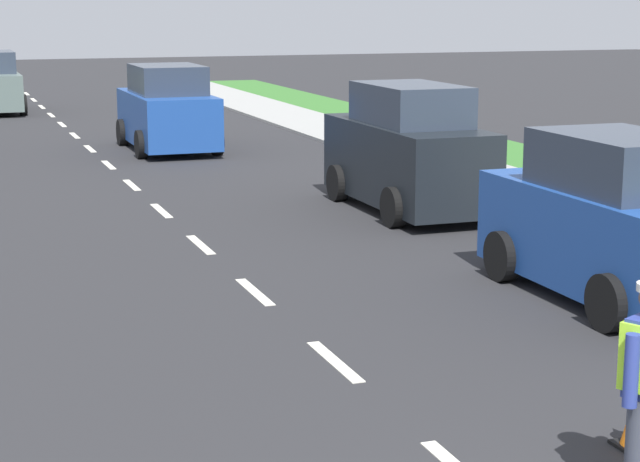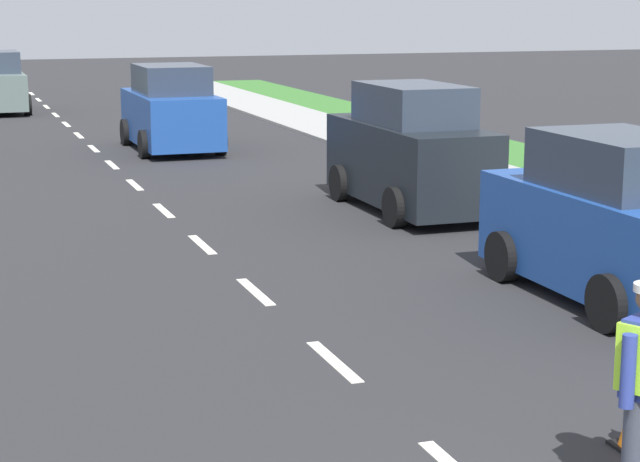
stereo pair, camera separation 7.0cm
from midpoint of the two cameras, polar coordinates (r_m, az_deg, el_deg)
name	(u,v)px [view 2 (the right image)]	position (r m, az deg, el deg)	size (l,w,h in m)	color
ground_plane	(110,163)	(26.27, -10.61, 3.42)	(96.00, 96.00, 0.00)	#28282B
lane_center_line	(86,142)	(30.40, -11.82, 4.49)	(0.14, 46.40, 0.01)	silver
traffic_cone_near	(638,413)	(9.81, 16.14, -8.93)	(0.36, 0.36, 0.64)	black
car_outgoing_far	(171,111)	(28.25, -7.55, 6.12)	(2.07, 4.24, 2.13)	#1E4799
car_parked_far	(410,152)	(19.88, 4.73, 4.03)	(1.87, 4.29, 2.26)	black
car_parked_curbside	(615,223)	(14.36, 15.00, 0.37)	(1.94, 4.02, 2.10)	#1E4799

